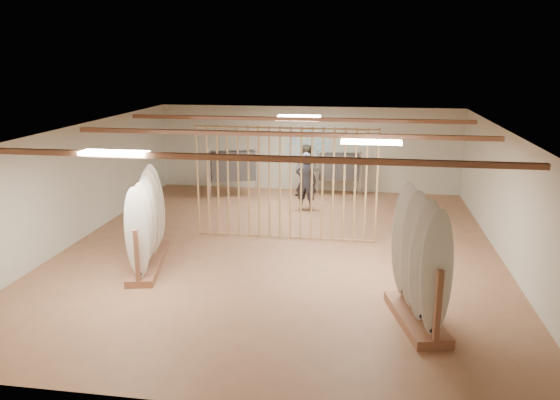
% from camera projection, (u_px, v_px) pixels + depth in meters
% --- Properties ---
extents(floor, '(12.00, 12.00, 0.00)m').
position_uv_depth(floor, '(280.00, 249.00, 12.82)').
color(floor, '#A4704F').
rests_on(floor, ground).
extents(ceiling, '(12.00, 12.00, 0.00)m').
position_uv_depth(ceiling, '(280.00, 130.00, 12.10)').
color(ceiling, gray).
rests_on(ceiling, ground).
extents(wall_back, '(12.00, 0.00, 12.00)m').
position_uv_depth(wall_back, '(308.00, 149.00, 18.19)').
color(wall_back, beige).
rests_on(wall_back, ground).
extents(wall_front, '(12.00, 0.00, 12.00)m').
position_uv_depth(wall_front, '(204.00, 307.00, 6.73)').
color(wall_front, beige).
rests_on(wall_front, ground).
extents(wall_left, '(0.00, 12.00, 12.00)m').
position_uv_depth(wall_left, '(76.00, 184.00, 13.21)').
color(wall_left, beige).
rests_on(wall_left, ground).
extents(wall_right, '(0.00, 12.00, 12.00)m').
position_uv_depth(wall_right, '(510.00, 200.00, 11.71)').
color(wall_right, beige).
rests_on(wall_right, ground).
extents(ceiling_slats, '(9.50, 6.12, 0.10)m').
position_uv_depth(ceiling_slats, '(280.00, 134.00, 12.12)').
color(ceiling_slats, '#925E42').
rests_on(ceiling_slats, ground).
extents(light_panels, '(1.20, 0.35, 0.06)m').
position_uv_depth(light_panels, '(280.00, 133.00, 12.12)').
color(light_panels, white).
rests_on(light_panels, ground).
extents(bamboo_partition, '(4.45, 0.05, 2.78)m').
position_uv_depth(bamboo_partition, '(285.00, 184.00, 13.22)').
color(bamboo_partition, tan).
rests_on(bamboo_partition, ground).
extents(poster, '(1.40, 0.03, 0.90)m').
position_uv_depth(poster, '(308.00, 143.00, 18.12)').
color(poster, '#3781C0').
rests_on(poster, ground).
extents(rack_left, '(1.06, 2.51, 1.98)m').
position_uv_depth(rack_left, '(147.00, 236.00, 11.66)').
color(rack_left, '#925E42').
rests_on(rack_left, floor).
extents(rack_right, '(1.04, 1.98, 2.19)m').
position_uv_depth(rack_right, '(419.00, 282.00, 9.11)').
color(rack_right, '#925E42').
rests_on(rack_right, floor).
extents(clothing_rack_a, '(1.44, 0.85, 1.61)m').
position_uv_depth(clothing_rack_a, '(233.00, 166.00, 17.17)').
color(clothing_rack_a, silver).
rests_on(clothing_rack_a, floor).
extents(clothing_rack_b, '(1.37, 0.47, 1.48)m').
position_uv_depth(clothing_rack_b, '(339.00, 167.00, 17.48)').
color(clothing_rack_b, silver).
rests_on(clothing_rack_b, floor).
extents(shopper_a, '(0.76, 0.55, 1.95)m').
position_uv_depth(shopper_a, '(306.00, 177.00, 15.90)').
color(shopper_a, '#2A2A32').
rests_on(shopper_a, floor).
extents(shopper_b, '(1.12, 0.99, 1.93)m').
position_uv_depth(shopper_b, '(307.00, 168.00, 17.27)').
color(shopper_b, '#302D25').
rests_on(shopper_b, floor).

